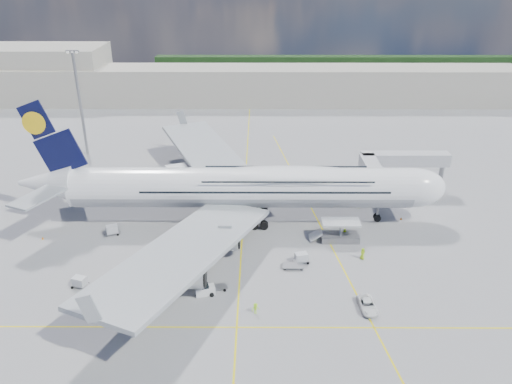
{
  "coord_description": "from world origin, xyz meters",
  "views": [
    {
      "loc": [
        2.78,
        -72.32,
        44.14
      ],
      "look_at": [
        2.44,
        8.0,
        6.79
      ],
      "focal_mm": 35.0,
      "sensor_mm": 36.0,
      "label": 1
    }
  ],
  "objects_px": {
    "crew_nose": "(359,204)",
    "cone_wing_right_inner": "(225,242)",
    "baggage_tug": "(205,290)",
    "cone_wing_left_inner": "(185,177)",
    "cargo_loader": "(339,234)",
    "dolly_nose_near": "(301,258)",
    "dolly_row_c": "(217,287)",
    "crew_van": "(363,254)",
    "dolly_back": "(112,230)",
    "cone_wing_right_outer": "(131,323)",
    "catering_truck_outer": "(210,149)",
    "airliner": "(244,187)",
    "cone_wing_left_outer": "(193,168)",
    "dolly_row_a": "(80,282)",
    "crew_wing": "(146,268)",
    "cone_tail": "(43,238)",
    "crew_tug": "(256,308)",
    "catering_truck_inner": "(182,176)",
    "crew_loader": "(345,233)",
    "jet_bridge": "(392,165)",
    "service_van": "(367,305)",
    "cone_nose": "(401,218)",
    "light_mast": "(80,103)",
    "dolly_row_b": "(170,245)",
    "dolly_nose_far": "(293,266)"
  },
  "relations": [
    {
      "from": "dolly_nose_near",
      "to": "cone_wing_right_outer",
      "type": "distance_m",
      "value": 28.33
    },
    {
      "from": "dolly_row_c",
      "to": "cone_wing_left_outer",
      "type": "distance_m",
      "value": 47.73
    },
    {
      "from": "baggage_tug",
      "to": "dolly_row_b",
      "type": "bearing_deg",
      "value": 103.01
    },
    {
      "from": "dolly_row_c",
      "to": "crew_van",
      "type": "bearing_deg",
      "value": 0.53
    },
    {
      "from": "dolly_row_b",
      "to": "cone_wing_left_outer",
      "type": "xyz_separation_m",
      "value": [
        -0.47,
        35.95,
        -0.68
      ]
    },
    {
      "from": "crew_nose",
      "to": "cone_wing_left_outer",
      "type": "height_order",
      "value": "crew_nose"
    },
    {
      "from": "dolly_row_a",
      "to": "crew_tug",
      "type": "distance_m",
      "value": 26.86
    },
    {
      "from": "dolly_row_c",
      "to": "cone_wing_left_outer",
      "type": "height_order",
      "value": "cone_wing_left_outer"
    },
    {
      "from": "cone_tail",
      "to": "crew_nose",
      "type": "bearing_deg",
      "value": 12.15
    },
    {
      "from": "crew_nose",
      "to": "crew_tug",
      "type": "relative_size",
      "value": 0.91
    },
    {
      "from": "airliner",
      "to": "dolly_row_c",
      "type": "relative_size",
      "value": 24.13
    },
    {
      "from": "crew_wing",
      "to": "cone_tail",
      "type": "bearing_deg",
      "value": 56.39
    },
    {
      "from": "crew_loader",
      "to": "crew_wing",
      "type": "distance_m",
      "value": 34.43
    },
    {
      "from": "baggage_tug",
      "to": "jet_bridge",
      "type": "bearing_deg",
      "value": 27.62
    },
    {
      "from": "catering_truck_outer",
      "to": "crew_loader",
      "type": "distance_m",
      "value": 48.98
    },
    {
      "from": "dolly_row_a",
      "to": "catering_truck_outer",
      "type": "height_order",
      "value": "catering_truck_outer"
    },
    {
      "from": "airliner",
      "to": "cargo_loader",
      "type": "distance_m",
      "value": 18.87
    },
    {
      "from": "crew_nose",
      "to": "cone_wing_right_inner",
      "type": "distance_m",
      "value": 28.79
    },
    {
      "from": "crew_van",
      "to": "dolly_row_a",
      "type": "bearing_deg",
      "value": 75.11
    },
    {
      "from": "dolly_back",
      "to": "crew_tug",
      "type": "relative_size",
      "value": 1.79
    },
    {
      "from": "cone_wing_left_inner",
      "to": "cone_tail",
      "type": "height_order",
      "value": "cone_tail"
    },
    {
      "from": "dolly_row_a",
      "to": "baggage_tug",
      "type": "relative_size",
      "value": 0.95
    },
    {
      "from": "crew_wing",
      "to": "dolly_back",
      "type": "bearing_deg",
      "value": 28.33
    },
    {
      "from": "light_mast",
      "to": "crew_wing",
      "type": "relative_size",
      "value": 14.42
    },
    {
      "from": "crew_van",
      "to": "crew_nose",
      "type": "bearing_deg",
      "value": -33.82
    },
    {
      "from": "dolly_row_a",
      "to": "crew_loader",
      "type": "bearing_deg",
      "value": 37.73
    },
    {
      "from": "light_mast",
      "to": "cone_nose",
      "type": "height_order",
      "value": "light_mast"
    },
    {
      "from": "jet_bridge",
      "to": "cone_wing_right_outer",
      "type": "relative_size",
      "value": 35.14
    },
    {
      "from": "dolly_nose_far",
      "to": "cone_wing_right_outer",
      "type": "distance_m",
      "value": 26.29
    },
    {
      "from": "cargo_loader",
      "to": "dolly_back",
      "type": "xyz_separation_m",
      "value": [
        -39.85,
        1.8,
        -0.34
      ]
    },
    {
      "from": "cargo_loader",
      "to": "dolly_back",
      "type": "height_order",
      "value": "cargo_loader"
    },
    {
      "from": "baggage_tug",
      "to": "service_van",
      "type": "relative_size",
      "value": 0.66
    },
    {
      "from": "catering_truck_outer",
      "to": "light_mast",
      "type": "bearing_deg",
      "value": -162.54
    },
    {
      "from": "catering_truck_inner",
      "to": "cone_wing_left_outer",
      "type": "relative_size",
      "value": 15.8
    },
    {
      "from": "crew_wing",
      "to": "crew_van",
      "type": "distance_m",
      "value": 34.6
    },
    {
      "from": "light_mast",
      "to": "cone_wing_left_inner",
      "type": "relative_size",
      "value": 53.21
    },
    {
      "from": "dolly_row_c",
      "to": "crew_tug",
      "type": "relative_size",
      "value": 1.94
    },
    {
      "from": "light_mast",
      "to": "crew_loader",
      "type": "distance_m",
      "value": 72.25
    },
    {
      "from": "cargo_loader",
      "to": "dolly_nose_near",
      "type": "distance_m",
      "value": 10.11
    },
    {
      "from": "crew_tug",
      "to": "cone_tail",
      "type": "xyz_separation_m",
      "value": [
        -37.27,
        19.99,
        -0.61
      ]
    },
    {
      "from": "baggage_tug",
      "to": "cone_wing_left_inner",
      "type": "height_order",
      "value": "baggage_tug"
    },
    {
      "from": "cone_wing_right_outer",
      "to": "crew_tug",
      "type": "bearing_deg",
      "value": 7.97
    },
    {
      "from": "cone_nose",
      "to": "dolly_back",
      "type": "bearing_deg",
      "value": -173.75
    },
    {
      "from": "airliner",
      "to": "dolly_row_a",
      "type": "xyz_separation_m",
      "value": [
        -23.94,
        -21.03,
        -5.98
      ]
    },
    {
      "from": "airliner",
      "to": "cone_nose",
      "type": "height_order",
      "value": "airliner"
    },
    {
      "from": "catering_truck_inner",
      "to": "crew_loader",
      "type": "height_order",
      "value": "catering_truck_inner"
    },
    {
      "from": "dolly_nose_far",
      "to": "cone_wing_left_inner",
      "type": "bearing_deg",
      "value": 122.03
    },
    {
      "from": "catering_truck_outer",
      "to": "airliner",
      "type": "bearing_deg",
      "value": -56.42
    },
    {
      "from": "airliner",
      "to": "jet_bridge",
      "type": "relative_size",
      "value": 4.21
    },
    {
      "from": "crew_loader",
      "to": "cone_wing_right_inner",
      "type": "height_order",
      "value": "crew_loader"
    }
  ]
}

